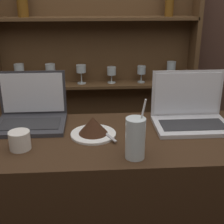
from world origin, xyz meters
TOP-DOWN VIEW (x-y plane):
  - back_wall at (0.00, 1.40)m, footprint 7.00×0.06m
  - back_shelf at (-0.10, 1.32)m, footprint 1.43×0.18m
  - laptop_near at (-0.41, 0.43)m, footprint 0.31×0.24m
  - laptop_far at (0.31, 0.37)m, footprint 0.33×0.22m
  - cake_plate at (-0.13, 0.28)m, footprint 0.19×0.19m
  - water_glass at (0.02, 0.08)m, footprint 0.07×0.07m
  - coffee_cup at (-0.42, 0.18)m, footprint 0.08×0.08m

SIDE VIEW (x-z plane):
  - back_shelf at x=-0.10m, z-range 0.04..1.90m
  - coffee_cup at x=-0.42m, z-range 1.09..1.16m
  - cake_plate at x=-0.13m, z-range 1.09..1.17m
  - laptop_near at x=-0.41m, z-range 1.03..1.26m
  - laptop_far at x=0.31m, z-range 1.03..1.26m
  - water_glass at x=0.02m, z-range 1.06..1.28m
  - back_wall at x=0.00m, z-range 0.00..2.70m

